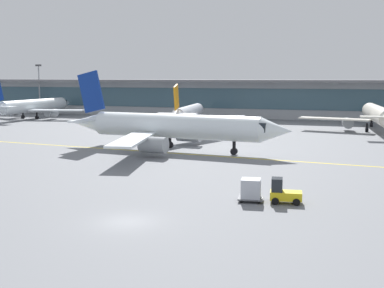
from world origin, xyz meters
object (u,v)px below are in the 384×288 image
(taxiing_regional_jet, at_px, (173,127))
(cargo_dolly_lead, at_px, (251,189))
(gate_airplane_2, at_px, (378,115))
(gate_airplane_0, at_px, (33,106))
(gate_airplane_1, at_px, (188,112))
(apron_light_mast_0, at_px, (39,87))
(baggage_tug, at_px, (283,193))

(taxiing_regional_jet, relative_size, cargo_dolly_lead, 15.09)
(taxiing_regional_jet, bearing_deg, gate_airplane_2, 55.00)
(gate_airplane_0, relative_size, gate_airplane_1, 1.16)
(gate_airplane_0, distance_m, taxiing_regional_jet, 64.44)
(gate_airplane_1, relative_size, gate_airplane_2, 0.85)
(gate_airplane_1, xyz_separation_m, gate_airplane_2, (38.51, -1.43, 0.48))
(apron_light_mast_0, bearing_deg, baggage_tug, -45.08)
(gate_airplane_1, bearing_deg, gate_airplane_2, -97.23)
(baggage_tug, relative_size, apron_light_mast_0, 0.20)
(gate_airplane_1, bearing_deg, baggage_tug, -160.40)
(cargo_dolly_lead, height_order, apron_light_mast_0, apron_light_mast_0)
(gate_airplane_0, distance_m, baggage_tug, 94.08)
(gate_airplane_0, xyz_separation_m, gate_airplane_2, (80.27, -4.79, 0.05))
(cargo_dolly_lead, bearing_deg, gate_airplane_2, 70.29)
(gate_airplane_2, bearing_deg, apron_light_mast_0, 73.18)
(gate_airplane_2, xyz_separation_m, cargo_dolly_lead, (-13.52, -58.99, -2.12))
(cargo_dolly_lead, xyz_separation_m, apron_light_mast_0, (-74.34, 77.52, 6.50))
(taxiing_regional_jet, distance_m, apron_light_mast_0, 79.19)
(baggage_tug, bearing_deg, apron_light_mast_0, 128.12)
(taxiing_regional_jet, relative_size, apron_light_mast_0, 2.50)
(gate_airplane_2, xyz_separation_m, apron_light_mast_0, (-87.86, 18.54, 4.37))
(baggage_tug, height_order, apron_light_mast_0, apron_light_mast_0)
(gate_airplane_2, relative_size, cargo_dolly_lead, 14.06)
(gate_airplane_2, bearing_deg, taxiing_regional_jet, 134.85)
(apron_light_mast_0, bearing_deg, taxiing_regional_jet, -42.14)
(gate_airplane_2, bearing_deg, cargo_dolly_lead, 162.18)
(baggage_tug, relative_size, cargo_dolly_lead, 1.21)
(gate_airplane_0, relative_size, cargo_dolly_lead, 13.82)
(gate_airplane_0, distance_m, gate_airplane_2, 80.42)
(gate_airplane_0, height_order, apron_light_mast_0, apron_light_mast_0)
(cargo_dolly_lead, bearing_deg, apron_light_mast_0, 126.99)
(baggage_tug, bearing_deg, gate_airplane_0, 130.76)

